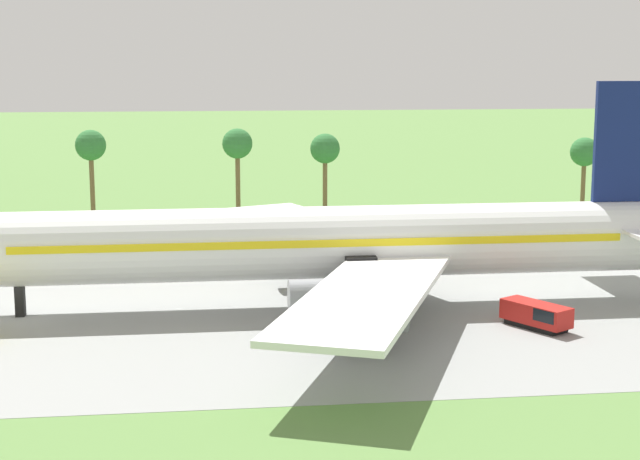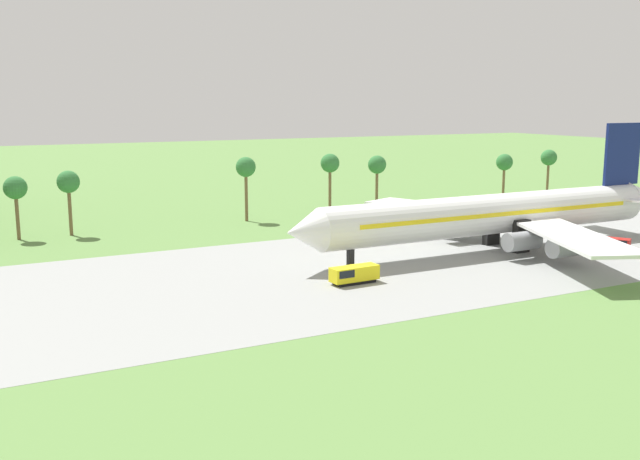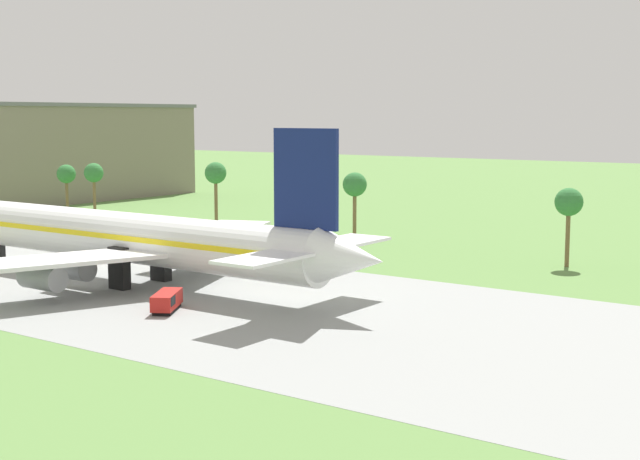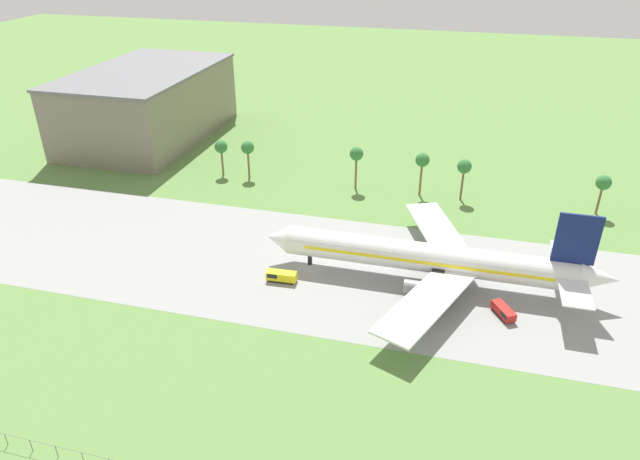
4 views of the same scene
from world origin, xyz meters
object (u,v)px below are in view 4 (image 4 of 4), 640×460
Objects in this scene: jet_airliner at (434,259)px; baggage_tug at (504,312)px; terminal_building at (148,104)px; fuel_truck at (280,276)px.

baggage_tug is at bearing -31.52° from jet_airliner.
baggage_tug is 0.09× the size of terminal_building.
baggage_tug is 133.48m from terminal_building.
fuel_truck is at bearing -46.39° from terminal_building.
baggage_tug is at bearing -33.16° from terminal_building.
jet_airliner is 1.11× the size of terminal_building.
fuel_truck is at bearing 178.90° from baggage_tug.
jet_airliner is 117.24m from terminal_building.
jet_airliner is 11.96× the size of baggage_tug.
jet_airliner is at bearing -33.38° from terminal_building.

